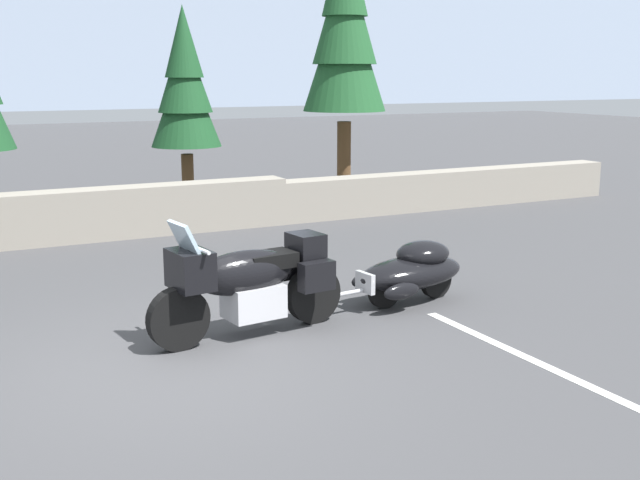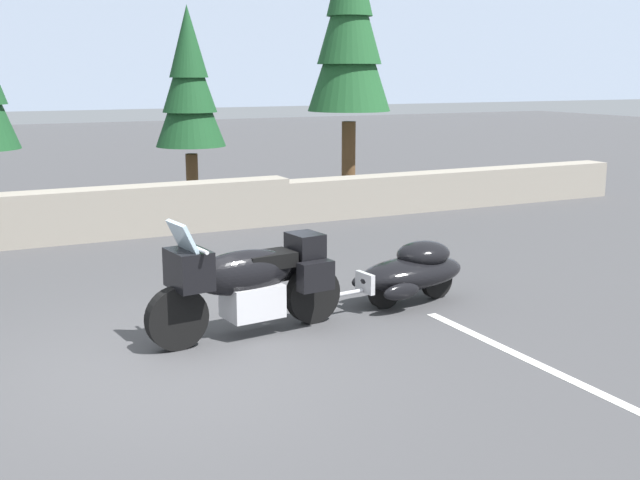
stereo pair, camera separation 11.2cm
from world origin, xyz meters
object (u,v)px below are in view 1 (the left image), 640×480
Objects in this scene: touring_motorcycle at (248,280)px; pine_tree_far_right at (185,84)px; car_shaped_trailer at (412,270)px; pine_tree_tall at (345,25)px.

pine_tree_far_right reaches higher than touring_motorcycle.
pine_tree_tall is (3.15, 7.50, 3.38)m from car_shaped_trailer.
touring_motorcycle is 0.38× the size of pine_tree_tall.
car_shaped_trailer is at bearing 6.66° from touring_motorcycle.
pine_tree_far_right is (-0.43, 7.59, 2.16)m from car_shaped_trailer.
touring_motorcycle is at bearing -173.34° from car_shaped_trailer.
car_shaped_trailer is at bearing -112.75° from pine_tree_tall.
touring_motorcycle is 1.04× the size of car_shaped_trailer.
car_shaped_trailer is 0.54× the size of pine_tree_far_right.
car_shaped_trailer is 0.37× the size of pine_tree_tall.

